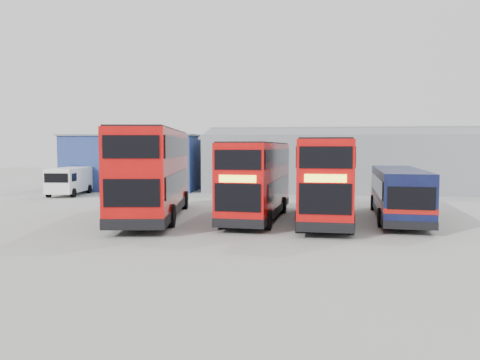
# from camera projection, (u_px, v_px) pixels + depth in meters

# --- Properties ---
(ground_plane) EXTENTS (120.00, 120.00, 0.00)m
(ground_plane) POSITION_uv_depth(u_px,v_px,m) (275.00, 220.00, 25.35)
(ground_plane) COLOR gray
(ground_plane) RESTS_ON ground
(office_block) EXTENTS (12.30, 8.32, 5.12)m
(office_block) POSITION_uv_depth(u_px,v_px,m) (138.00, 162.00, 44.69)
(office_block) COLOR navy
(office_block) RESTS_ON ground
(maintenance_shed) EXTENTS (30.50, 12.00, 5.89)m
(maintenance_shed) POSITION_uv_depth(u_px,v_px,m) (370.00, 162.00, 43.99)
(maintenance_shed) COLOR gray
(maintenance_shed) RESTS_ON ground
(double_decker_left) EXTENTS (4.45, 11.93, 4.94)m
(double_decker_left) POSITION_uv_depth(u_px,v_px,m) (154.00, 174.00, 25.91)
(double_decker_left) COLOR #BE0B0A
(double_decker_left) RESTS_ON ground
(double_decker_centre) EXTENTS (3.31, 10.15, 4.22)m
(double_decker_centre) POSITION_uv_depth(u_px,v_px,m) (257.00, 181.00, 25.77)
(double_decker_centre) COLOR #BE0B0A
(double_decker_centre) RESTS_ON ground
(double_decker_right) EXTENTS (3.07, 10.49, 4.38)m
(double_decker_right) POSITION_uv_depth(u_px,v_px,m) (325.00, 181.00, 24.84)
(double_decker_right) COLOR #BE0B0A
(double_decker_right) RESTS_ON ground
(single_decker_blue) EXTENTS (3.34, 10.39, 2.77)m
(single_decker_blue) POSITION_uv_depth(u_px,v_px,m) (398.00, 194.00, 25.59)
(single_decker_blue) COLOR #0C1738
(single_decker_blue) RESTS_ON ground
(panel_van) EXTENTS (2.62, 5.37, 2.27)m
(panel_van) POSITION_uv_depth(u_px,v_px,m) (69.00, 180.00, 38.58)
(panel_van) COLOR white
(panel_van) RESTS_ON ground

